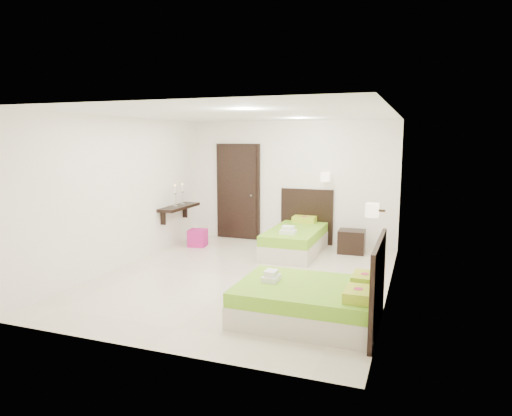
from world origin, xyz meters
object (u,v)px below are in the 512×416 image
(nightstand, at_px, (352,241))
(ottoman, at_px, (198,238))
(bed_double, at_px, (314,300))
(bed_single, at_px, (296,238))

(nightstand, xyz_separation_m, ottoman, (-3.11, -0.53, -0.05))
(bed_double, distance_m, nightstand, 3.59)
(ottoman, bearing_deg, bed_double, -43.98)
(bed_single, distance_m, nightstand, 1.09)
(nightstand, distance_m, ottoman, 3.16)
(bed_double, xyz_separation_m, ottoman, (-3.17, 3.06, -0.08))
(ottoman, bearing_deg, bed_single, 5.49)
(bed_double, distance_m, ottoman, 4.41)
(ottoman, bearing_deg, nightstand, 9.72)
(bed_double, xyz_separation_m, nightstand, (-0.06, 3.59, -0.03))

